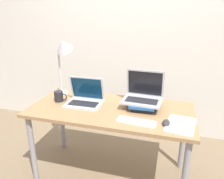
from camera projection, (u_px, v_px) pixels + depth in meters
name	position (u px, v px, depth m)	size (l,w,h in m)	color
wall_back	(134.00, 28.00, 2.66)	(8.00, 0.05, 2.70)	silver
desk	(111.00, 116.00, 2.00)	(1.46, 0.69, 0.72)	#9E754C
laptop_left	(85.00, 99.00, 2.05)	(0.33, 0.25, 0.25)	silver
book_stack	(144.00, 105.00, 1.95)	(0.24, 0.26, 0.06)	black
laptop_on_books	(143.00, 95.00, 1.97)	(0.36, 0.27, 0.27)	#B2B2B7
wireless_keyboard	(137.00, 122.00, 1.72)	(0.32, 0.13, 0.01)	white
mouse	(166.00, 123.00, 1.68)	(0.06, 0.11, 0.03)	#2D2D2D
notepad	(181.00, 125.00, 1.67)	(0.25, 0.33, 0.01)	silver
mug	(59.00, 96.00, 2.10)	(0.13, 0.08, 0.10)	#232328
desk_lamp	(63.00, 52.00, 2.12)	(0.23, 0.20, 0.60)	silver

